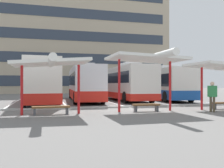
{
  "coord_description": "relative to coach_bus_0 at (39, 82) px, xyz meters",
  "views": [
    {
      "loc": [
        -5.64,
        -15.18,
        1.6
      ],
      "look_at": [
        -0.72,
        3.2,
        1.63
      ],
      "focal_mm": 40.11,
      "sensor_mm": 36.0,
      "label": 1
    }
  ],
  "objects": [
    {
      "name": "platform_kerb",
      "position": [
        6.18,
        -6.1,
        -1.73
      ],
      "size": [
        44.0,
        0.24,
        0.12
      ],
      "primitive_type": "cube",
      "color": "#ADADA8",
      "rests_on": "ground"
    },
    {
      "name": "bench_2",
      "position": [
        11.67,
        -8.64,
        -1.46
      ],
      "size": [
        1.54,
        0.45,
        0.45
      ],
      "color": "brown",
      "rests_on": "ground"
    },
    {
      "name": "coach_bus_1",
      "position": [
        4.21,
        1.86,
        -0.18
      ],
      "size": [
        3.13,
        12.29,
        3.51
      ],
      "color": "silver",
      "rests_on": "ground"
    },
    {
      "name": "lane_stripe_1",
      "position": [
        2.05,
        0.6,
        -1.78
      ],
      "size": [
        0.16,
        14.0,
        0.01
      ],
      "primitive_type": "cube",
      "color": "white",
      "rests_on": "ground"
    },
    {
      "name": "lane_stripe_3",
      "position": [
        10.31,
        0.6,
        -1.78
      ],
      "size": [
        0.16,
        14.0,
        0.01
      ],
      "primitive_type": "cube",
      "color": "white",
      "rests_on": "ground"
    },
    {
      "name": "coach_bus_0",
      "position": [
        0.0,
        0.0,
        0.0
      ],
      "size": [
        3.29,
        12.03,
        3.82
      ],
      "color": "silver",
      "rests_on": "ground"
    },
    {
      "name": "coach_bus_3",
      "position": [
        12.45,
        1.91,
        -0.21
      ],
      "size": [
        3.74,
        12.31,
        3.45
      ],
      "color": "silver",
      "rests_on": "ground"
    },
    {
      "name": "bench_0",
      "position": [
        0.84,
        -8.83,
        -1.44
      ],
      "size": [
        1.99,
        0.5,
        0.45
      ],
      "color": "brown",
      "rests_on": "ground"
    },
    {
      "name": "waiting_passenger_0",
      "position": [
        9.93,
        -9.96,
        -0.76
      ],
      "size": [
        0.51,
        0.52,
        1.76
      ],
      "color": "brown",
      "rests_on": "ground"
    },
    {
      "name": "coach_bus_2",
      "position": [
        8.29,
        1.12,
        -0.08
      ],
      "size": [
        2.7,
        10.33,
        3.62
      ],
      "color": "silver",
      "rests_on": "ground"
    },
    {
      "name": "lane_stripe_2",
      "position": [
        6.18,
        0.6,
        -1.78
      ],
      "size": [
        0.16,
        14.0,
        0.01
      ],
      "primitive_type": "cube",
      "color": "white",
      "rests_on": "ground"
    },
    {
      "name": "lane_stripe_4",
      "position": [
        14.44,
        0.6,
        -1.78
      ],
      "size": [
        0.16,
        14.0,
        0.01
      ],
      "primitive_type": "cube",
      "color": "white",
      "rests_on": "ground"
    },
    {
      "name": "waiting_shelter_0",
      "position": [
        0.84,
        -9.03,
        0.91
      ],
      "size": [
        3.95,
        4.78,
        2.97
      ],
      "color": "red",
      "rests_on": "ground"
    },
    {
      "name": "bench_1",
      "position": [
        6.3,
        -8.75,
        -1.45
      ],
      "size": [
        1.64,
        0.52,
        0.45
      ],
      "color": "brown",
      "rests_on": "ground"
    },
    {
      "name": "ground_plane",
      "position": [
        6.18,
        -7.3,
        -1.79
      ],
      "size": [
        160.0,
        160.0,
        0.0
      ],
      "primitive_type": "plane",
      "color": "slate"
    },
    {
      "name": "terminal_building",
      "position": [
        6.22,
        27.08,
        8.28
      ],
      "size": [
        35.79,
        10.28,
        22.85
      ],
      "color": "tan",
      "rests_on": "ground"
    },
    {
      "name": "waiting_shelter_1",
      "position": [
        6.3,
        -8.92,
        1.28
      ],
      "size": [
        4.25,
        5.31,
        3.3
      ],
      "color": "red",
      "rests_on": "ground"
    },
    {
      "name": "lane_stripe_0",
      "position": [
        -2.08,
        0.6,
        -1.78
      ],
      "size": [
        0.16,
        14.0,
        0.01
      ],
      "primitive_type": "cube",
      "color": "white",
      "rests_on": "ground"
    }
  ]
}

